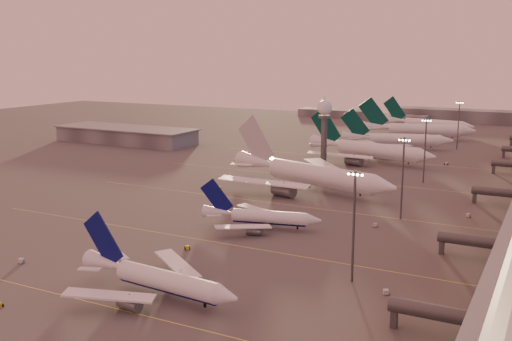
% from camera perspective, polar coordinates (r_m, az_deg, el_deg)
% --- Properties ---
extents(ground, '(700.00, 700.00, 0.00)m').
position_cam_1_polar(ground, '(161.98, -10.88, -6.84)').
color(ground, '#535151').
rests_on(ground, ground).
extents(taxiway_markings, '(180.00, 185.25, 0.02)m').
position_cam_1_polar(taxiway_markings, '(194.80, 6.51, -3.62)').
color(taxiway_markings, '#EBE452').
rests_on(taxiway_markings, ground).
extents(hangar, '(82.00, 27.00, 8.50)m').
position_cam_1_polar(hangar, '(341.54, -12.27, 3.34)').
color(hangar, '#5A5C61').
rests_on(hangar, ground).
extents(radar_tower, '(6.40, 6.40, 31.10)m').
position_cam_1_polar(radar_tower, '(258.67, 6.53, 4.78)').
color(radar_tower, '#4F5155').
rests_on(radar_tower, ground).
extents(mast_a, '(3.60, 0.56, 25.00)m').
position_cam_1_polar(mast_a, '(131.26, 9.30, -4.81)').
color(mast_a, '#4F5155').
rests_on(mast_a, ground).
extents(mast_b, '(3.60, 0.56, 25.00)m').
position_cam_1_polar(mast_b, '(183.63, 13.79, -0.39)').
color(mast_b, '#4F5155').
rests_on(mast_b, ground).
extents(mast_c, '(3.60, 0.56, 25.00)m').
position_cam_1_polar(mast_c, '(237.61, 15.80, 2.10)').
color(mast_c, '#4F5155').
rests_on(mast_c, ground).
extents(mast_d, '(3.60, 0.56, 25.00)m').
position_cam_1_polar(mast_d, '(325.87, 18.72, 4.31)').
color(mast_d, '#4F5155').
rests_on(mast_d, ground).
extents(distant_horizon, '(165.00, 37.50, 9.00)m').
position_cam_1_polar(distant_horizon, '(457.45, 15.48, 5.08)').
color(distant_horizon, '#5A5C61').
rests_on(distant_horizon, ground).
extents(narrowbody_near, '(40.85, 32.51, 15.96)m').
position_cam_1_polar(narrowbody_near, '(126.71, -9.38, -10.43)').
color(narrowbody_near, white).
rests_on(narrowbody_near, ground).
extents(narrowbody_mid, '(35.12, 27.72, 13.92)m').
position_cam_1_polar(narrowbody_mid, '(171.54, 0.48, -4.62)').
color(narrowbody_mid, white).
rests_on(narrowbody_mid, ground).
extents(widebody_white, '(70.76, 55.91, 25.57)m').
position_cam_1_polar(widebody_white, '(218.65, 5.25, -0.76)').
color(widebody_white, white).
rests_on(widebody_white, ground).
extents(greentail_a, '(64.21, 51.27, 23.70)m').
position_cam_1_polar(greentail_a, '(279.49, 10.82, 1.66)').
color(greentail_a, white).
rests_on(greentail_a, ground).
extents(greentail_b, '(56.27, 44.83, 20.95)m').
position_cam_1_polar(greentail_b, '(319.47, 13.29, 2.65)').
color(greentail_b, white).
rests_on(greentail_b, ground).
extents(greentail_c, '(64.98, 51.86, 24.02)m').
position_cam_1_polar(greentail_c, '(357.80, 15.09, 3.55)').
color(greentail_c, white).
rests_on(greentail_c, ground).
extents(greentail_d, '(59.18, 47.43, 21.61)m').
position_cam_1_polar(greentail_d, '(393.56, 16.01, 4.10)').
color(greentail_d, white).
rests_on(greentail_d, ground).
extents(gsv_truck_a, '(6.30, 4.97, 2.44)m').
position_cam_1_polar(gsv_truck_a, '(154.76, -21.31, -7.81)').
color(gsv_truck_a, silver).
rests_on(gsv_truck_a, ground).
extents(gsv_catering_a, '(5.62, 4.46, 4.23)m').
position_cam_1_polar(gsv_catering_a, '(129.42, 12.39, -10.61)').
color(gsv_catering_a, silver).
rests_on(gsv_catering_a, ground).
extents(gsv_tug_mid, '(3.56, 3.69, 0.92)m').
position_cam_1_polar(gsv_tug_mid, '(155.22, -6.56, -7.33)').
color(gsv_tug_mid, yellow).
rests_on(gsv_tug_mid, ground).
extents(gsv_truck_b, '(5.78, 3.71, 2.20)m').
position_cam_1_polar(gsv_truck_b, '(176.62, 11.44, -4.96)').
color(gsv_truck_b, silver).
rests_on(gsv_truck_b, ground).
extents(gsv_truck_c, '(4.06, 5.18, 2.01)m').
position_cam_1_polar(gsv_truck_c, '(220.88, -3.43, -1.52)').
color(gsv_truck_c, yellow).
rests_on(gsv_truck_c, ground).
extents(gsv_catering_b, '(5.55, 3.38, 4.24)m').
position_cam_1_polar(gsv_catering_b, '(194.10, 19.64, -3.62)').
color(gsv_catering_b, silver).
rests_on(gsv_catering_b, ground).
extents(gsv_tug_far, '(3.82, 4.11, 1.01)m').
position_cam_1_polar(gsv_tug_far, '(232.45, 8.60, -1.11)').
color(gsv_tug_far, silver).
rests_on(gsv_tug_far, ground).
extents(gsv_tug_hangar, '(3.78, 2.39, 1.05)m').
position_cam_1_polar(gsv_tug_hangar, '(280.53, 17.66, 0.61)').
color(gsv_tug_hangar, silver).
rests_on(gsv_tug_hangar, ground).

